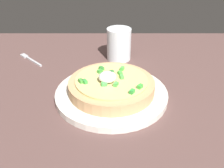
{
  "coord_description": "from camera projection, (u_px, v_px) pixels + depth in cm",
  "views": [
    {
      "loc": [
        -5.0,
        -54.11,
        36.05
      ],
      "look_at": [
        -5.13,
        -3.34,
        5.62
      ],
      "focal_mm": 40.4,
      "sensor_mm": 36.0,
      "label": 1
    }
  ],
  "objects": [
    {
      "name": "dining_table",
      "position": [
        132.0,
        93.0,
        0.64
      ],
      "size": [
        107.72,
        83.32,
        2.06
      ],
      "primitive_type": "cube",
      "color": "brown",
      "rests_on": "ground"
    },
    {
      "name": "plate",
      "position": [
        112.0,
        94.0,
        0.61
      ],
      "size": [
        26.77,
        26.77,
        1.56
      ],
      "primitive_type": "cylinder",
      "color": "silver",
      "rests_on": "dining_table"
    },
    {
      "name": "pizza",
      "position": [
        112.0,
        85.0,
        0.59
      ],
      "size": [
        20.32,
        20.32,
        5.61
      ],
      "color": "tan",
      "rests_on": "plate"
    },
    {
      "name": "cup_far",
      "position": [
        119.0,
        46.0,
        0.77
      ],
      "size": [
        7.42,
        7.42,
        9.68
      ],
      "color": "silver",
      "rests_on": "dining_table"
    },
    {
      "name": "fork",
      "position": [
        30.0,
        59.0,
        0.79
      ],
      "size": [
        8.84,
        8.93,
        0.5
      ],
      "rotation": [
        0.0,
        0.0,
        2.35
      ],
      "color": "#B7B7BC",
      "rests_on": "dining_table"
    }
  ]
}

